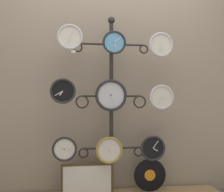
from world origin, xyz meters
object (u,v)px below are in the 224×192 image
at_px(display_stand, 111,130).
at_px(clock_top_left, 70,37).
at_px(clock_middle_right, 162,97).
at_px(clock_bottom_left, 64,149).
at_px(clock_top_center, 114,42).
at_px(clock_bottom_right, 153,148).
at_px(clock_middle_center, 111,95).
at_px(picture_frame, 87,179).
at_px(vinyl_record, 150,175).
at_px(clock_top_right, 161,45).
at_px(clock_middle_left, 63,91).
at_px(clock_bottom_center, 109,150).

distance_m(display_stand, clock_top_left, 0.99).
relative_size(display_stand, clock_middle_right, 7.36).
bearing_deg(clock_bottom_left, clock_top_center, 0.25).
bearing_deg(clock_bottom_right, clock_middle_center, 179.93).
bearing_deg(picture_frame, clock_top_left, -167.08).
xyz_separation_m(clock_middle_right, clock_bottom_left, (-0.95, 0.00, -0.49)).
distance_m(clock_bottom_right, vinyl_record, 0.29).
relative_size(clock_top_right, picture_frame, 0.48).
height_order(clock_top_center, vinyl_record, clock_top_center).
height_order(clock_top_left, clock_middle_left, clock_top_left).
bearing_deg(clock_bottom_left, clock_middle_right, -0.11).
bearing_deg(clock_top_left, clock_bottom_center, -3.59).
xyz_separation_m(clock_bottom_left, picture_frame, (0.22, 0.05, -0.31)).
xyz_separation_m(clock_middle_left, clock_middle_center, (0.46, 0.00, -0.04)).
distance_m(clock_middle_left, clock_bottom_right, 1.04).
bearing_deg(clock_top_left, picture_frame, 12.92).
xyz_separation_m(display_stand, clock_middle_left, (-0.47, -0.09, 0.38)).
distance_m(clock_top_left, clock_middle_right, 1.07).
relative_size(clock_middle_left, clock_bottom_center, 0.93).
distance_m(display_stand, picture_frame, 0.53).
xyz_separation_m(clock_top_left, vinyl_record, (0.80, 0.07, -1.36)).
distance_m(clock_top_center, clock_bottom_center, 1.04).
bearing_deg(vinyl_record, clock_middle_left, -175.06).
height_order(clock_top_center, clock_middle_left, clock_top_center).
relative_size(clock_middle_center, vinyl_record, 0.94).
bearing_deg(clock_top_right, vinyl_record, 133.45).
distance_m(display_stand, clock_middle_right, 0.60).
bearing_deg(clock_middle_left, display_stand, 10.59).
bearing_deg(display_stand, picture_frame, -170.50).
distance_m(clock_bottom_center, picture_frame, 0.36).
distance_m(clock_top_right, picture_frame, 1.51).
xyz_separation_m(clock_top_left, picture_frame, (0.17, 0.04, -1.38)).
distance_m(clock_top_left, clock_bottom_left, 1.07).
relative_size(clock_bottom_right, vinyl_record, 0.76).
distance_m(clock_middle_center, clock_bottom_left, 0.67).
relative_size(clock_middle_left, clock_bottom_left, 1.03).
xyz_separation_m(clock_middle_center, vinyl_record, (0.41, 0.07, -0.81)).
distance_m(clock_top_right, clock_bottom_center, 1.15).
bearing_deg(clock_bottom_left, picture_frame, 13.91).
height_order(clock_top_left, clock_bottom_center, clock_top_left).
bearing_deg(clock_middle_left, clock_top_center, -0.37).
height_order(clock_top_right, clock_bottom_left, clock_top_right).
bearing_deg(picture_frame, vinyl_record, 2.41).
height_order(clock_bottom_right, picture_frame, clock_bottom_right).
bearing_deg(clock_top_center, display_stand, 100.05).
height_order(clock_top_right, clock_middle_left, clock_top_right).
height_order(clock_top_right, clock_bottom_right, clock_top_right).
bearing_deg(clock_middle_right, display_stand, 168.94).
bearing_deg(vinyl_record, clock_bottom_left, -174.61).
distance_m(display_stand, clock_top_right, 0.98).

